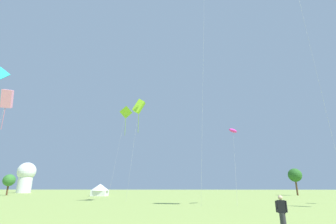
{
  "coord_description": "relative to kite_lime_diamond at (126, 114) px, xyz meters",
  "views": [
    {
      "loc": [
        1.66,
        -5.83,
        2.14
      ],
      "look_at": [
        0.0,
        32.0,
        13.6
      ],
      "focal_mm": 26.49,
      "sensor_mm": 36.0,
      "label": 1
    }
  ],
  "objects": [
    {
      "name": "kite_lime_diamond",
      "position": [
        0.0,
        0.0,
        0.0
      ],
      "size": [
        3.54,
        1.77,
        17.87
      ],
      "color": "#99DB2D",
      "rests_on": "ground"
    },
    {
      "name": "kite_magenta_parafoil",
      "position": [
        18.0,
        -14.54,
        -6.89
      ],
      "size": [
        1.83,
        3.07,
        9.74
      ],
      "color": "#E02DA3",
      "rests_on": "ground"
    },
    {
      "name": "kite_lime_box",
      "position": [
        3.9,
        -7.55,
        -0.97
      ],
      "size": [
        2.38,
        1.48,
        16.58
      ],
      "color": "#99DB2D",
      "rests_on": "ground"
    },
    {
      "name": "kite_pink_box",
      "position": [
        -13.75,
        -15.46,
        -2.13
      ],
      "size": [
        2.02,
        2.9,
        15.6
      ],
      "color": "pink",
      "rests_on": "ground"
    },
    {
      "name": "kite_cyan_diamond",
      "position": [
        -10.9,
        -21.22,
        -1.14
      ],
      "size": [
        3.23,
        1.4,
        16.35
      ],
      "color": "#1EB7CC",
      "rests_on": "ground"
    },
    {
      "name": "person_spectator",
      "position": [
        15.72,
        -34.24,
        -15.44
      ],
      "size": [
        0.57,
        0.31,
        1.73
      ],
      "color": "#2D2D33",
      "rests_on": "ground"
    },
    {
      "name": "festival_tent_center",
      "position": [
        -8.69,
        14.76,
        -14.72
      ],
      "size": [
        4.35,
        4.35,
        2.83
      ],
      "color": "white",
      "rests_on": "ground"
    },
    {
      "name": "observatory_dome",
      "position": [
        -45.43,
        43.49,
        -10.28
      ],
      "size": [
        6.4,
        6.4,
        10.8
      ],
      "color": "white",
      "rests_on": "ground"
    },
    {
      "name": "tree_distant_left",
      "position": [
        41.23,
        21.19,
        -11.24
      ],
      "size": [
        3.45,
        3.45,
        6.83
      ],
      "color": "brown",
      "rests_on": "ground"
    },
    {
      "name": "tree_distant_right",
      "position": [
        -34.54,
        18.62,
        -12.5
      ],
      "size": [
        3.07,
        3.07,
        5.37
      ],
      "color": "brown",
      "rests_on": "ground"
    }
  ]
}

